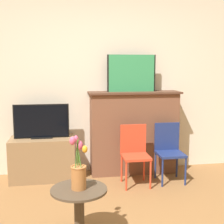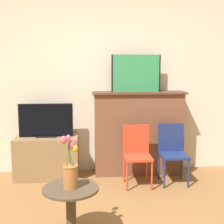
# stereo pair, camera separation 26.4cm
# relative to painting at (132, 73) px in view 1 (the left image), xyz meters

# --- Properties ---
(wall_back) EXTENTS (8.00, 0.06, 2.70)m
(wall_back) POSITION_rel_painting_xyz_m (-0.46, 0.19, -0.05)
(wall_back) COLOR beige
(wall_back) RESTS_ON ground
(fireplace_mantel) EXTENTS (1.26, 0.37, 1.15)m
(fireplace_mantel) POSITION_rel_painting_xyz_m (0.04, -0.01, -0.81)
(fireplace_mantel) COLOR brown
(fireplace_mantel) RESTS_ON ground
(painting) EXTENTS (0.67, 0.03, 0.50)m
(painting) POSITION_rel_painting_xyz_m (0.00, 0.00, 0.00)
(painting) COLOR black
(painting) RESTS_ON fireplace_mantel
(tv_stand) EXTENTS (0.84, 0.44, 0.56)m
(tv_stand) POSITION_rel_painting_xyz_m (-1.22, -0.08, -1.12)
(tv_stand) COLOR olive
(tv_stand) RESTS_ON ground
(tv_monitor) EXTENTS (0.71, 0.12, 0.45)m
(tv_monitor) POSITION_rel_painting_xyz_m (-1.22, -0.08, -0.62)
(tv_monitor) COLOR black
(tv_monitor) RESTS_ON tv_stand
(chair_red) EXTENTS (0.34, 0.34, 0.75)m
(chair_red) POSITION_rel_painting_xyz_m (-0.05, -0.44, -0.96)
(chair_red) COLOR red
(chair_red) RESTS_ON ground
(chair_blue) EXTENTS (0.34, 0.34, 0.75)m
(chair_blue) POSITION_rel_painting_xyz_m (0.42, -0.39, -0.96)
(chair_blue) COLOR navy
(chair_blue) RESTS_ON ground
(side_table) EXTENTS (0.48, 0.48, 0.47)m
(side_table) POSITION_rel_painting_xyz_m (-0.82, -1.66, -1.08)
(side_table) COLOR #4C3D2D
(side_table) RESTS_ON ground
(vase_tulips) EXTENTS (0.14, 0.22, 0.46)m
(vase_tulips) POSITION_rel_painting_xyz_m (-0.82, -1.66, -0.77)
(vase_tulips) COLOR #AD6B38
(vase_tulips) RESTS_ON side_table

